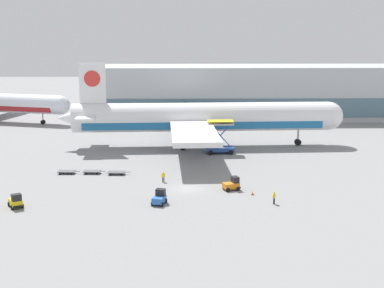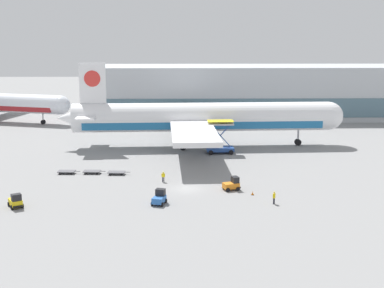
% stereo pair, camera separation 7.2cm
% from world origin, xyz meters
% --- Properties ---
extents(ground_plane, '(400.00, 400.00, 0.00)m').
position_xyz_m(ground_plane, '(0.00, 0.00, 0.00)').
color(ground_plane, gray).
extents(terminal_building, '(90.00, 18.20, 14.00)m').
position_xyz_m(terminal_building, '(19.21, 66.99, 6.99)').
color(terminal_building, '#B2B7BC').
rests_on(terminal_building, ground_plane).
extents(airplane_main, '(58.10, 48.29, 17.00)m').
position_xyz_m(airplane_main, '(2.67, 29.90, 5.84)').
color(airplane_main, white).
rests_on(airplane_main, ground_plane).
extents(scissor_lift_loader, '(5.32, 3.56, 6.34)m').
position_xyz_m(scissor_lift_loader, '(6.65, 23.88, 2.35)').
color(scissor_lift_loader, '#284C99').
rests_on(scissor_lift_loader, ground_plane).
extents(baggage_tug_foreground, '(2.20, 2.74, 2.00)m').
position_xyz_m(baggage_tug_foreground, '(-3.74, -7.07, 0.88)').
color(baggage_tug_foreground, '#2D66B7').
rests_on(baggage_tug_foreground, ground_plane).
extents(baggage_tug_mid, '(2.54, 2.82, 2.00)m').
position_xyz_m(baggage_tug_mid, '(-22.89, -8.27, 0.88)').
color(baggage_tug_mid, yellow).
rests_on(baggage_tug_mid, ground_plane).
extents(baggage_tug_far, '(2.76, 2.27, 2.00)m').
position_xyz_m(baggage_tug_far, '(6.76, -0.66, 0.88)').
color(baggage_tug_far, orange).
rests_on(baggage_tug_far, ground_plane).
extents(baggage_dolly_lead, '(3.74, 1.64, 0.48)m').
position_xyz_m(baggage_dolly_lead, '(-19.79, 8.96, 0.39)').
color(baggage_dolly_lead, '#56565B').
rests_on(baggage_dolly_lead, ground_plane).
extents(baggage_dolly_second, '(3.74, 1.64, 0.48)m').
position_xyz_m(baggage_dolly_second, '(-15.59, 8.94, 0.39)').
color(baggage_dolly_second, '#56565B').
rests_on(baggage_dolly_second, ground_plane).
extents(baggage_dolly_third, '(3.74, 1.64, 0.48)m').
position_xyz_m(baggage_dolly_third, '(-11.46, 8.31, 0.39)').
color(baggage_dolly_third, '#56565B').
rests_on(baggage_dolly_third, ground_plane).
extents(ground_crew_near, '(0.40, 0.47, 1.78)m').
position_xyz_m(ground_crew_near, '(11.89, -7.35, 1.05)').
color(ground_crew_near, black).
rests_on(ground_crew_near, ground_plane).
extents(ground_crew_far, '(0.56, 0.28, 1.67)m').
position_xyz_m(ground_crew_far, '(-3.61, 3.69, 0.97)').
color(ground_crew_far, black).
rests_on(ground_crew_far, ground_plane).
extents(traffic_cone_near, '(0.40, 0.40, 0.56)m').
position_xyz_m(traffic_cone_near, '(9.50, -3.20, 0.27)').
color(traffic_cone_near, black).
rests_on(traffic_cone_near, ground_plane).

